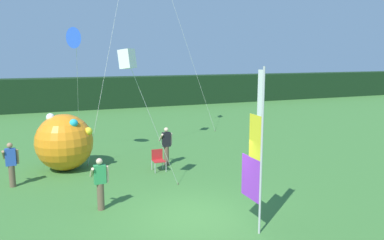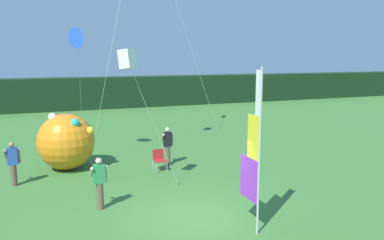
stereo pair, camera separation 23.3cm
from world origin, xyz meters
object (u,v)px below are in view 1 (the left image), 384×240
(banner_flag, at_px, (256,154))
(person_far_left, at_px, (11,163))
(folding_chair, at_px, (158,159))
(kite_blue_delta_3, at_px, (76,38))
(person_mid_field, at_px, (100,182))
(kite_white_box_1, at_px, (127,59))
(person_near_banner, at_px, (166,145))
(inflatable_balloon, at_px, (64,142))

(banner_flag, bearing_deg, person_far_left, 135.43)
(folding_chair, distance_m, kite_blue_delta_3, 6.56)
(person_mid_field, bearing_deg, kite_white_box_1, 32.62)
(banner_flag, xyz_separation_m, person_near_banner, (-0.27, 6.95, -1.27))
(person_mid_field, xyz_separation_m, inflatable_balloon, (-0.74, 4.90, 0.31))
(inflatable_balloon, distance_m, folding_chair, 4.03)
(banner_flag, xyz_separation_m, inflatable_balloon, (-4.50, 7.88, -0.97))
(kite_white_box_1, distance_m, kite_blue_delta_3, 5.79)
(person_mid_field, bearing_deg, folding_chair, 48.79)
(person_far_left, bearing_deg, folding_chair, -0.77)
(person_far_left, xyz_separation_m, kite_white_box_1, (3.85, -2.66, 3.79))
(person_far_left, distance_m, kite_blue_delta_3, 6.23)
(person_near_banner, bearing_deg, banner_flag, -87.80)
(banner_flag, relative_size, person_near_banner, 2.67)
(person_near_banner, relative_size, inflatable_balloon, 0.69)
(person_near_banner, relative_size, person_far_left, 1.01)
(kite_white_box_1, bearing_deg, kite_blue_delta_3, 100.51)
(inflatable_balloon, bearing_deg, person_near_banner, -12.48)
(kite_white_box_1, bearing_deg, banner_flag, -54.78)
(person_mid_field, height_order, person_far_left, person_far_left)
(person_far_left, relative_size, kite_blue_delta_3, 0.28)
(person_far_left, xyz_separation_m, inflatable_balloon, (1.97, 1.51, 0.31))
(person_far_left, distance_m, folding_chair, 5.63)
(kite_blue_delta_3, bearing_deg, inflatable_balloon, -119.86)
(person_near_banner, distance_m, folding_chair, 0.96)
(person_far_left, relative_size, folding_chair, 1.88)
(banner_flag, xyz_separation_m, kite_blue_delta_3, (-3.66, 9.33, 3.43))
(kite_blue_delta_3, bearing_deg, person_near_banner, -35.09)
(person_near_banner, height_order, kite_white_box_1, kite_white_box_1)
(kite_white_box_1, height_order, kite_blue_delta_3, kite_blue_delta_3)
(banner_flag, height_order, inflatable_balloon, banner_flag)
(person_far_left, bearing_deg, kite_blue_delta_3, 46.56)
(folding_chair, xyz_separation_m, kite_blue_delta_3, (-2.81, 3.04, 5.09))
(person_near_banner, height_order, person_far_left, person_near_banner)
(person_mid_field, relative_size, kite_blue_delta_3, 0.28)
(person_near_banner, xyz_separation_m, inflatable_balloon, (-4.23, 0.94, 0.30))
(folding_chair, height_order, kite_white_box_1, kite_white_box_1)
(banner_flag, distance_m, person_mid_field, 4.96)
(person_far_left, relative_size, inflatable_balloon, 0.68)
(person_near_banner, relative_size, folding_chair, 1.91)
(person_far_left, height_order, kite_white_box_1, kite_white_box_1)
(banner_flag, bearing_deg, kite_white_box_1, 125.22)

